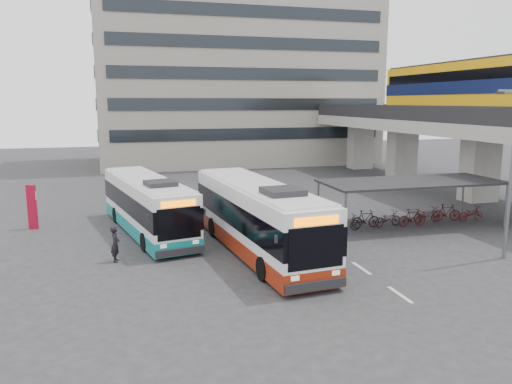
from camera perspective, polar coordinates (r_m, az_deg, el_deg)
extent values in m
plane|color=#28282B|center=(23.21, 3.01, -6.90)|extent=(120.00, 120.00, 0.00)
cube|color=gray|center=(37.94, 24.19, 2.49)|extent=(2.20, 1.60, 4.60)
cube|color=gray|center=(46.05, 16.33, 4.20)|extent=(2.20, 1.60, 4.60)
cube|color=gray|center=(53.00, 11.83, 5.14)|extent=(2.20, 1.60, 4.60)
cube|color=gray|center=(40.87, 20.92, 7.09)|extent=(8.00, 32.00, 0.90)
cube|color=black|center=(38.75, 16.47, 8.68)|extent=(0.35, 32.00, 1.10)
cube|color=black|center=(43.14, 25.09, 8.26)|extent=(0.35, 32.00, 1.10)
cube|color=orange|center=(38.12, 24.22, 10.52)|extent=(2.90, 20.00, 3.90)
cube|color=#091136|center=(38.12, 24.25, 10.82)|extent=(2.98, 20.02, 0.90)
cube|color=black|center=(38.15, 24.34, 12.02)|extent=(2.96, 19.20, 0.70)
cube|color=black|center=(38.21, 24.44, 13.44)|extent=(2.70, 19.60, 0.25)
cylinder|color=#595B60|center=(28.53, 7.10, -1.22)|extent=(0.12, 0.12, 2.40)
cylinder|color=#595B60|center=(33.33, 22.57, -0.28)|extent=(0.12, 0.12, 2.40)
cylinder|color=#595B60|center=(25.32, 10.18, -2.78)|extent=(0.12, 0.12, 2.40)
cylinder|color=#595B60|center=(30.62, 26.66, -1.46)|extent=(0.12, 0.12, 2.40)
cube|color=black|center=(28.93, 17.36, 1.12)|extent=(10.00, 4.00, 0.12)
imported|color=black|center=(27.41, 10.04, -3.39)|extent=(1.71, 0.60, 0.90)
imported|color=black|center=(27.98, 12.52, -3.09)|extent=(1.66, 0.47, 1.00)
imported|color=black|center=(28.62, 14.89, -2.99)|extent=(1.71, 0.60, 0.90)
imported|color=black|center=(29.29, 17.16, -2.71)|extent=(1.66, 0.47, 1.00)
imported|color=#350C0F|center=(30.03, 19.31, -2.62)|extent=(1.71, 0.60, 0.90)
imported|color=#3F0C0F|center=(30.78, 21.36, -2.34)|extent=(1.66, 0.47, 1.00)
imported|color=#490C0F|center=(31.60, 23.31, -2.26)|extent=(1.71, 0.60, 0.90)
cube|color=gray|center=(58.78, -2.44, 15.79)|extent=(30.00, 15.00, 25.00)
cube|color=beige|center=(19.06, 16.13, -11.20)|extent=(0.15, 1.60, 0.01)
cube|color=beige|center=(21.50, 11.96, -8.51)|extent=(0.15, 1.60, 0.01)
cube|color=beige|center=(24.08, 8.71, -6.36)|extent=(0.15, 1.60, 0.01)
cube|color=white|center=(22.90, 0.10, -2.56)|extent=(3.63, 11.79, 2.66)
cube|color=maroon|center=(23.21, 0.09, -5.52)|extent=(3.67, 11.83, 0.72)
cube|color=black|center=(22.88, 0.10, -2.26)|extent=(3.69, 11.81, 1.11)
cube|color=#FF7500|center=(17.53, 6.93, -3.31)|extent=(1.72, 0.25, 0.29)
cube|color=black|center=(19.97, 3.09, 0.04)|extent=(1.63, 1.69, 0.27)
cylinder|color=black|center=(19.52, 0.86, -8.76)|extent=(0.39, 0.99, 0.97)
cylinder|color=black|center=(26.55, -0.10, -3.60)|extent=(0.39, 0.99, 0.97)
cube|color=white|center=(26.96, -12.37, -1.18)|extent=(4.41, 10.79, 2.42)
cube|color=#0D7676|center=(27.20, -12.28, -3.50)|extent=(4.45, 10.84, 0.66)
cube|color=black|center=(26.94, -12.38, -0.95)|extent=(4.47, 10.82, 1.01)
cube|color=#FF7500|center=(21.82, -8.85, -1.33)|extent=(1.55, 0.41, 0.26)
cube|color=black|center=(24.21, -10.87, 0.96)|extent=(1.61, 1.66, 0.25)
cylinder|color=black|center=(23.79, -12.57, -5.61)|extent=(0.44, 0.92, 0.88)
cylinder|color=black|center=(30.26, -11.83, -2.18)|extent=(0.44, 0.92, 0.88)
imported|color=black|center=(22.50, -15.78, -5.75)|extent=(0.46, 0.62, 1.58)
cylinder|color=#595B60|center=(24.15, 27.14, 1.62)|extent=(0.15, 0.15, 7.38)
cube|color=#595B60|center=(23.53, 26.96, 10.24)|extent=(1.11, 0.26, 0.14)
cube|color=black|center=(23.15, 26.10, 10.14)|extent=(0.34, 0.20, 0.11)
cube|color=maroon|center=(29.71, -24.22, -1.57)|extent=(0.51, 0.28, 2.43)
cube|color=white|center=(29.60, -24.31, -0.37)|extent=(0.52, 0.19, 0.49)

